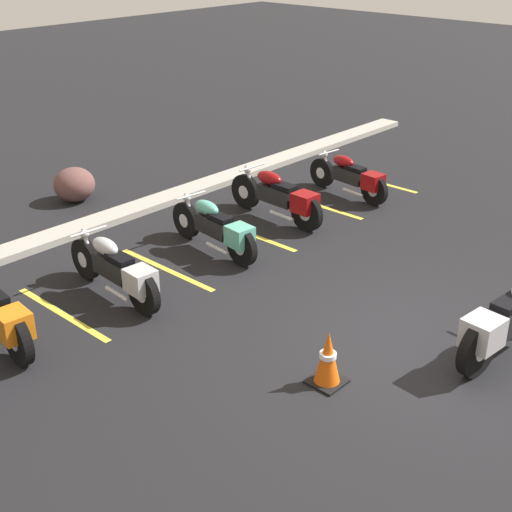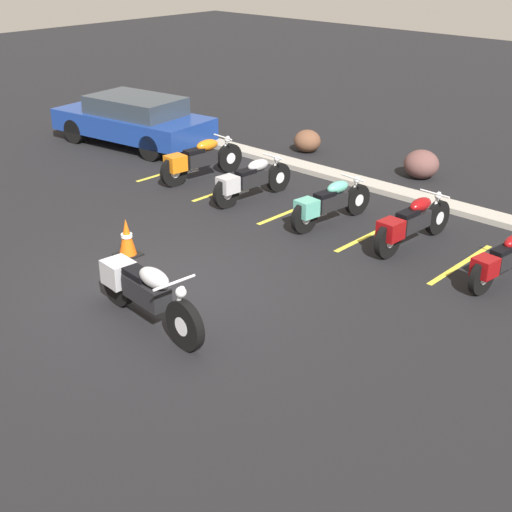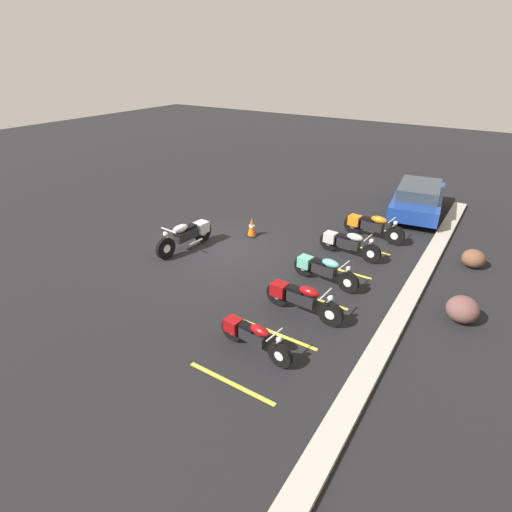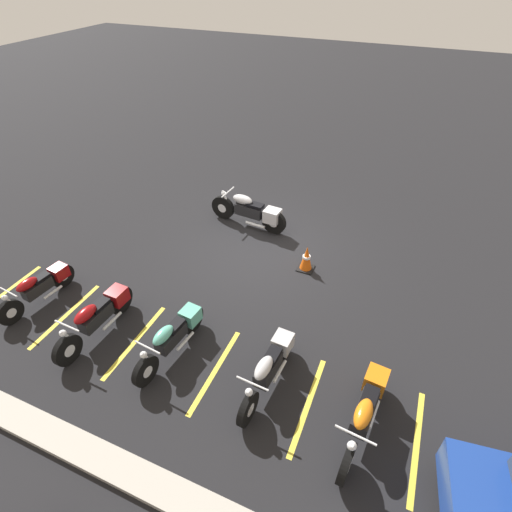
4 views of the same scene
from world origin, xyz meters
The scene contains 14 objects.
ground centered at (0.00, 0.00, 0.00)m, with size 60.00×60.00×0.00m, color black.
motorcycle_silver_featured centered at (0.64, -0.90, 0.50)m, with size 2.41×0.68×0.95m.
parked_bike_1 centered at (-1.78, 3.83, 0.44)m, with size 0.60×2.13×0.84m.
parked_bike_2 centered at (0.25, 3.88, 0.44)m, with size 0.61×2.09×0.82m.
parked_bike_3 centered at (1.98, 4.04, 0.46)m, with size 0.61×2.18×0.86m.
parked_bike_4 centered at (3.84, 3.82, 0.41)m, with size 0.59×1.96×0.77m.
concrete_curb centered at (0.00, 6.26, 0.06)m, with size 18.00×0.50×0.12m, color #A8A399.
landscape_rock_0 centered at (0.06, 7.59, 0.33)m, with size 0.77×0.80×0.66m, color brown.
traffic_cone centered at (-1.41, 0.36, 0.32)m, with size 0.40×0.40×0.69m.
stall_line_1 centered at (-2.61, 4.02, 0.00)m, with size 0.10×2.10×0.00m, color gold.
stall_line_2 centered at (-0.73, 4.02, 0.00)m, with size 0.10×2.10×0.00m, color gold.
stall_line_3 centered at (1.15, 4.02, 0.00)m, with size 0.10×2.10×0.00m, color gold.
stall_line_4 centered at (3.04, 4.02, 0.00)m, with size 0.10×2.10×0.00m, color gold.
stall_line_5 centered at (4.92, 4.02, 0.00)m, with size 0.10×2.10×0.00m, color gold.
Camera 1 is at (-7.06, -3.73, 4.91)m, focal length 50.00 mm.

